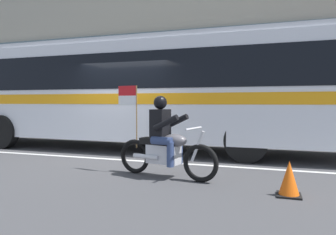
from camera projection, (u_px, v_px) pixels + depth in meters
ground_plane at (124, 156)px, 8.53m from camera, size 60.00×60.00×0.00m
sidewalk_curb at (178, 134)px, 13.36m from camera, size 28.00×3.80×0.15m
lane_center_stripe at (114, 159)px, 7.96m from camera, size 26.60×0.14×0.01m
office_building_facade at (191, 8)px, 15.24m from camera, size 28.00×0.89×11.95m
transit_bus at (133, 88)px, 9.65m from camera, size 12.66×2.78×3.22m
motorcycle_with_rider at (164, 143)px, 6.05m from camera, size 2.16×0.72×1.78m
fire_hydrant at (320, 130)px, 10.53m from camera, size 0.22×0.30×0.75m
traffic_cone at (289, 180)px, 4.84m from camera, size 0.36×0.36×0.55m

